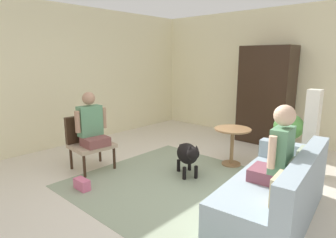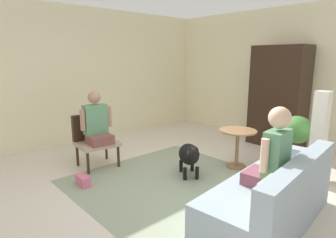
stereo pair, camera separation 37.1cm
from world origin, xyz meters
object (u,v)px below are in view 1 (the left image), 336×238
at_px(dog, 188,154).
at_px(handbag, 82,184).
at_px(person_on_armchair, 91,124).
at_px(potted_plant, 288,133).
at_px(armoire_cabinet, 266,95).
at_px(round_end_table, 232,140).
at_px(column_lamp, 311,135).
at_px(couch, 277,192).
at_px(person_on_couch, 278,150).
at_px(armchair, 88,138).

distance_m(dog, handbag, 1.58).
bearing_deg(person_on_armchair, potted_plant, 44.54).
bearing_deg(handbag, potted_plant, 57.53).
bearing_deg(potted_plant, armoire_cabinet, 128.95).
xyz_separation_m(person_on_armchair, dog, (1.29, 0.82, -0.41)).
bearing_deg(round_end_table, armoire_cabinet, 96.62).
height_order(column_lamp, handbag, column_lamp).
relative_size(couch, column_lamp, 1.43).
distance_m(person_on_couch, person_on_armchair, 2.78).
bearing_deg(dog, person_on_couch, -9.66).
relative_size(couch, person_on_couch, 2.17).
bearing_deg(armoire_cabinet, column_lamp, -45.36).
bearing_deg(dog, armoire_cabinet, 88.43).
relative_size(potted_plant, column_lamp, 0.67).
distance_m(round_end_table, column_lamp, 1.17).
bearing_deg(handbag, person_on_armchair, 134.37).
relative_size(round_end_table, armoire_cabinet, 0.31).
bearing_deg(person_on_couch, dog, 170.34).
xyz_separation_m(person_on_couch, armoire_cabinet, (-1.36, 2.74, 0.22)).
xyz_separation_m(person_on_armchair, handbag, (0.51, -0.52, -0.68)).
distance_m(couch, person_on_couch, 0.50).
height_order(person_on_armchair, armoire_cabinet, armoire_cabinet).
bearing_deg(round_end_table, handbag, -115.25).
relative_size(potted_plant, handbag, 3.57).
bearing_deg(person_on_couch, couch, 62.94).
distance_m(dog, column_lamp, 1.84).
relative_size(couch, dog, 2.85).
bearing_deg(dog, handbag, -119.98).
distance_m(column_lamp, armoire_cabinet, 1.87).
distance_m(person_on_armchair, round_end_table, 2.30).
relative_size(armchair, person_on_couch, 0.98).
relative_size(armchair, dog, 1.28).
xyz_separation_m(armchair, potted_plant, (2.39, 2.20, 0.07)).
distance_m(armchair, person_on_couch, 2.92).
relative_size(armchair, armoire_cabinet, 0.42).
xyz_separation_m(couch, armchair, (-2.87, -0.61, 0.20)).
relative_size(round_end_table, column_lamp, 0.48).
relative_size(armchair, column_lamp, 0.64).
bearing_deg(dog, round_end_table, 73.02).
relative_size(dog, column_lamp, 0.50).
distance_m(couch, armoire_cabinet, 3.12).
bearing_deg(handbag, armoire_cabinet, 77.61).
height_order(couch, handbag, couch).
xyz_separation_m(armchair, handbag, (0.65, -0.53, -0.42)).
relative_size(couch, potted_plant, 2.13).
bearing_deg(potted_plant, dog, -124.75).
xyz_separation_m(person_on_couch, person_on_armchair, (-2.71, -0.58, -0.03)).
xyz_separation_m(potted_plant, column_lamp, (0.39, -0.20, 0.09)).
bearing_deg(column_lamp, armchair, -144.17).
relative_size(armchair, handbag, 3.41).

